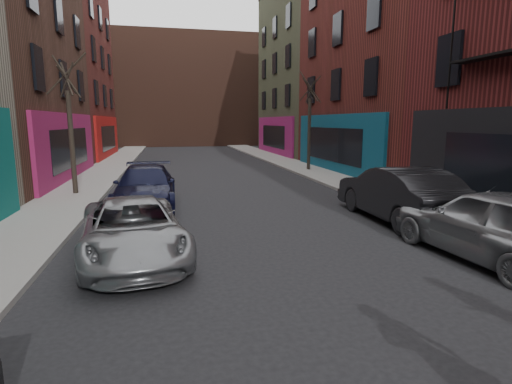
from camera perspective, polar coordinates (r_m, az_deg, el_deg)
name	(u,v)px	position (r m, az deg, el deg)	size (l,w,h in m)	color
sidewalk_left	(113,165)	(30.04, -19.81, 3.69)	(2.50, 84.00, 0.13)	gray
sidewalk_right	(282,161)	(31.00, 3.80, 4.43)	(2.50, 84.00, 0.13)	gray
building_far	(184,92)	(55.82, -10.23, 13.90)	(40.00, 10.00, 14.00)	#47281E
tree_left_far	(69,114)	(18.05, -25.10, 10.09)	(2.00, 2.00, 6.50)	black
tree_right_far	(310,114)	(25.14, 7.66, 10.98)	(2.00, 2.00, 6.80)	black
parked_left_far	(133,229)	(9.47, -17.17, -5.12)	(2.20, 4.78, 1.33)	gray
parked_left_end	(146,187)	(14.91, -15.49, 0.69)	(2.08, 5.13, 1.49)	black
parked_right_far	(494,224)	(10.24, 30.90, -3.98)	(1.98, 4.93, 1.68)	gray
parked_right_end	(398,194)	(13.18, 19.66, -0.21)	(1.82, 5.21, 1.72)	black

